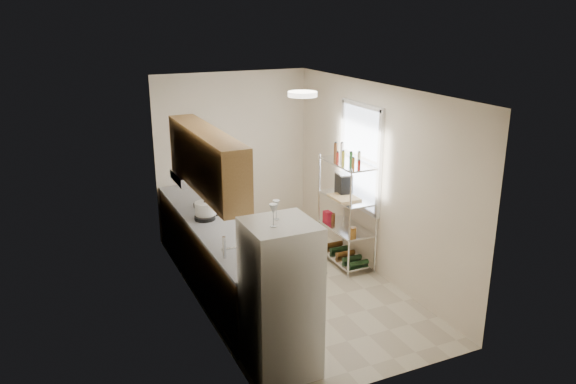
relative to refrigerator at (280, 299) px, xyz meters
The scene contains 16 objects.
room 1.91m from the refrigerator, 61.75° to the left, with size 2.52×4.42×2.62m.
counter_run 2.09m from the refrigerator, 91.36° to the left, with size 0.63×3.51×0.90m.
upper_cabinets 2.00m from the refrigerator, 96.14° to the left, with size 0.33×2.20×0.72m, color #AF844A.
range_hood 2.59m from the refrigerator, 92.95° to the left, with size 0.50×0.60×0.12m, color #B7BABC.
window 2.97m from the refrigerator, 43.23° to the left, with size 0.06×1.00×1.46m, color white.
bakers_rack 2.70m from the refrigerator, 45.60° to the left, with size 0.45×0.90×1.73m.
ceiling_dome 2.38m from the refrigerator, 56.59° to the left, with size 0.34×0.34×0.06m, color white.
refrigerator is the anchor object (origin of this frame).
wine_glass_a 0.90m from the refrigerator, 86.95° to the left, with size 0.07×0.07×0.19m, color silver, non-canonical shape.
wine_glass_b 0.91m from the refrigerator, 147.92° to the right, with size 0.08×0.08×0.22m, color silver, non-canonical shape.
rice_cooker 2.23m from the refrigerator, 92.18° to the left, with size 0.27×0.27×0.22m, color white.
frying_pan_large 2.18m from the refrigerator, 92.84° to the left, with size 0.27×0.27×0.05m, color black.
frying_pan_small 2.68m from the refrigerator, 89.97° to the left, with size 0.24×0.24×0.05m, color black.
cutting_board 2.61m from the refrigerator, 46.19° to the left, with size 0.32×0.42×0.03m, color tan.
espresso_machine 2.81m from the refrigerator, 47.41° to the left, with size 0.18×0.26×0.31m, color black.
storage_bag 2.85m from the refrigerator, 52.14° to the left, with size 0.09×0.13×0.14m, color maroon.
Camera 1 is at (-2.84, -6.09, 3.47)m, focal length 35.00 mm.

